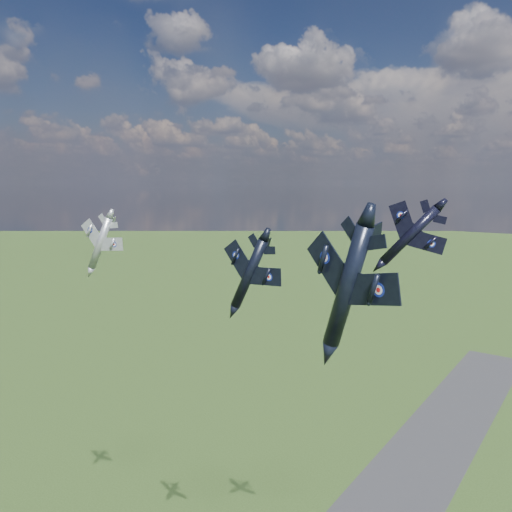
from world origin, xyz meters
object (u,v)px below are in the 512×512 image
Objects in this scene: jet_high_navy at (410,236)px; jet_left_silver at (100,243)px; jet_lead_navy at (249,274)px; jet_right_navy at (347,287)px.

jet_left_silver is at bearing 179.94° from jet_high_navy.
jet_lead_navy is 1.11× the size of jet_high_navy.
jet_right_navy is 1.09× the size of jet_high_navy.
jet_lead_navy is at bearing 157.46° from jet_right_navy.
jet_right_navy is 60.92m from jet_left_silver.
jet_high_navy is (-5.18, 30.93, 1.50)m from jet_right_navy.
jet_right_navy is (25.53, -20.28, 4.55)m from jet_lead_navy.
jet_left_silver reaches higher than jet_lead_navy.
jet_high_navy is 1.01× the size of jet_left_silver.
jet_lead_navy is 23.75m from jet_high_navy.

